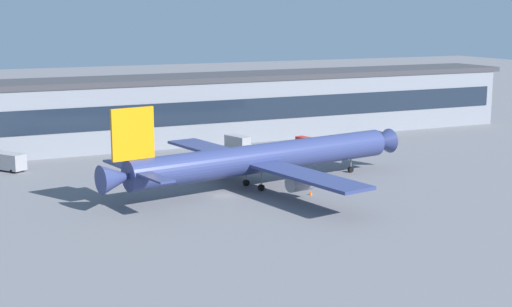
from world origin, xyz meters
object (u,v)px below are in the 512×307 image
object	(u,v)px
belt_loader	(308,141)
traffic_cone_0	(311,193)
pushback_tractor	(379,136)
airliner	(261,158)
fuel_truck	(6,161)
stair_truck	(238,143)

from	to	relation	value
belt_loader	traffic_cone_0	size ratio (longest dim) A/B	9.51
traffic_cone_0	pushback_tractor	bearing A→B (deg)	44.64
pushback_tractor	traffic_cone_0	world-z (taller)	pushback_tractor
airliner	fuel_truck	distance (m)	49.66
stair_truck	belt_loader	size ratio (longest dim) A/B	0.96
stair_truck	airliner	bearing A→B (deg)	-106.41
belt_loader	traffic_cone_0	world-z (taller)	belt_loader
belt_loader	traffic_cone_0	bearing A→B (deg)	-118.35
stair_truck	fuel_truck	bearing A→B (deg)	178.10
belt_loader	fuel_truck	bearing A→B (deg)	178.49
fuel_truck	traffic_cone_0	world-z (taller)	fuel_truck
belt_loader	airliner	bearing A→B (deg)	-130.26
belt_loader	fuel_truck	world-z (taller)	fuel_truck
pushback_tractor	belt_loader	bearing A→B (deg)	-178.04
airliner	fuel_truck	world-z (taller)	airliner
belt_loader	pushback_tractor	size ratio (longest dim) A/B	1.37
stair_truck	fuel_truck	world-z (taller)	stair_truck
belt_loader	pushback_tractor	bearing A→B (deg)	1.96
pushback_tractor	stair_truck	bearing A→B (deg)	-179.17
airliner	traffic_cone_0	bearing A→B (deg)	-59.74
pushback_tractor	traffic_cone_0	distance (m)	56.44
belt_loader	fuel_truck	xyz separation A→B (m)	(-63.54, 1.68, 0.73)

